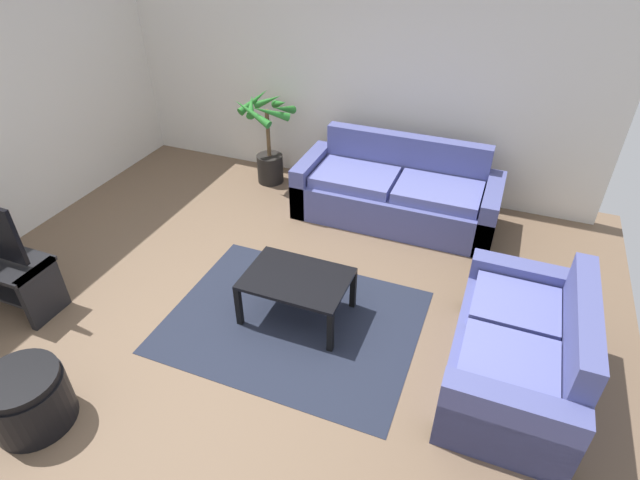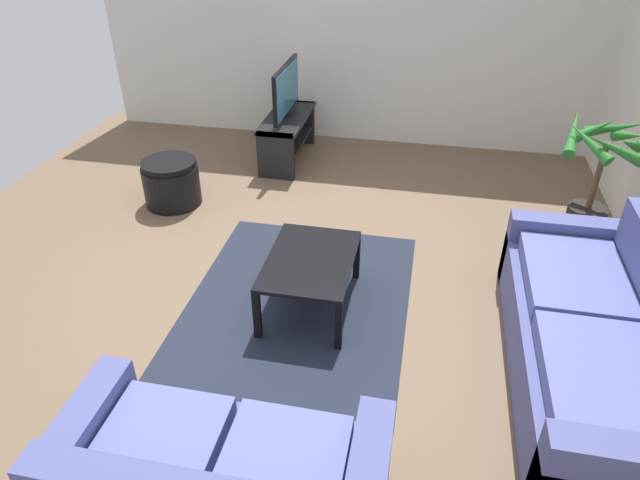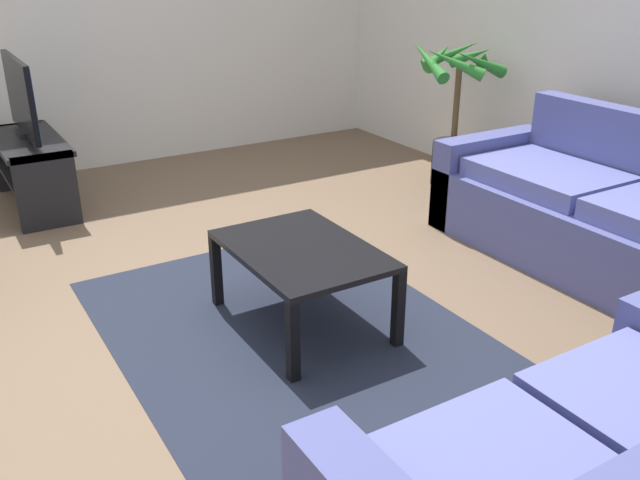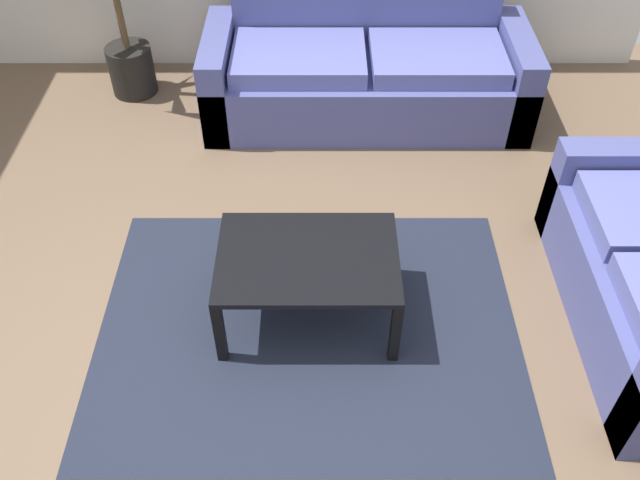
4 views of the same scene
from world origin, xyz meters
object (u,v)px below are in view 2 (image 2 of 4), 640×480
(tv, at_px, (286,90))
(coffee_table, at_px, (310,265))
(potted_palm, at_px, (592,189))
(ottoman, at_px, (171,183))
(couch_main, at_px, (595,345))
(tv_stand, at_px, (287,132))

(tv, height_order, coffee_table, tv)
(potted_palm, relative_size, ottoman, 2.09)
(coffee_table, bearing_deg, couch_main, 78.63)
(couch_main, bearing_deg, potted_palm, 171.89)
(coffee_table, bearing_deg, potted_palm, 121.77)
(tv_stand, distance_m, ottoman, 1.55)
(tv, distance_m, coffee_table, 2.77)
(coffee_table, relative_size, potted_palm, 0.77)
(couch_main, distance_m, ottoman, 4.06)
(tv_stand, height_order, tv, tv)
(tv_stand, relative_size, coffee_table, 1.21)
(coffee_table, xyz_separation_m, ottoman, (-1.33, -1.73, -0.15))
(tv_stand, distance_m, coffee_table, 2.73)
(couch_main, height_order, potted_palm, potted_palm)
(coffee_table, height_order, potted_palm, potted_palm)
(tv_stand, xyz_separation_m, potted_palm, (1.24, 3.04, 0.20))
(ottoman, bearing_deg, coffee_table, 52.47)
(tv, xyz_separation_m, coffee_table, (2.60, 0.84, -0.46))
(tv_stand, relative_size, ottoman, 1.95)
(coffee_table, distance_m, potted_palm, 2.59)
(tv, relative_size, ottoman, 1.71)
(tv, bearing_deg, ottoman, -34.90)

